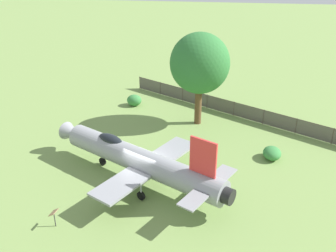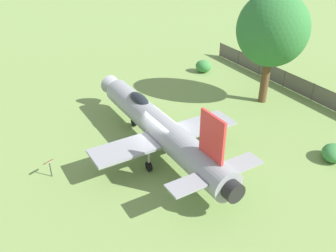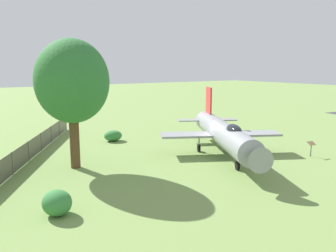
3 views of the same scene
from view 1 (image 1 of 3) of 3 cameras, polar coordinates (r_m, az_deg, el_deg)
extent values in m
plane|color=#75934C|center=(26.37, -4.10, -8.62)|extent=(200.00, 200.00, 0.00)
cylinder|color=gray|center=(25.43, -4.22, -5.40)|extent=(12.23, 7.54, 1.72)
cone|color=gray|center=(30.02, -14.52, -1.09)|extent=(2.10, 2.04, 1.46)
cylinder|color=black|center=(22.31, 9.23, -10.65)|extent=(1.01, 1.19, 1.03)
ellipsoid|color=black|center=(26.81, -8.89, -2.14)|extent=(2.37, 1.82, 0.84)
cube|color=red|center=(21.92, 5.45, -4.82)|extent=(1.66, 0.96, 2.31)
cube|color=gray|center=(23.50, -7.40, -9.08)|extent=(3.49, 4.26, 0.16)
cube|color=gray|center=(27.05, 0.63, -3.81)|extent=(3.49, 4.26, 0.16)
cube|color=gray|center=(21.46, 3.92, -11.42)|extent=(1.81, 2.11, 0.10)
cube|color=gray|center=(23.99, 8.55, -7.25)|extent=(1.81, 2.11, 0.10)
cylinder|color=#A5A8AD|center=(28.21, -10.18, -4.30)|extent=(0.12, 0.12, 1.26)
cylinder|color=black|center=(28.52, -10.08, -5.40)|extent=(0.61, 0.44, 0.60)
cylinder|color=#A5A8AD|center=(24.17, -4.23, -9.50)|extent=(0.12, 0.12, 1.26)
cylinder|color=black|center=(24.54, -4.18, -10.70)|extent=(0.61, 0.44, 0.60)
cylinder|color=#A5A8AD|center=(26.19, 0.23, -6.37)|extent=(0.12, 0.12, 1.26)
cylinder|color=black|center=(26.53, 0.23, -7.53)|extent=(0.61, 0.44, 0.60)
cylinder|color=brown|center=(34.11, 4.71, 3.78)|extent=(0.64, 0.64, 4.33)
ellipsoid|color=#2D7033|center=(32.94, 4.94, 9.64)|extent=(5.31, 4.72, 5.46)
cylinder|color=#4C4238|center=(33.76, 24.13, -1.43)|extent=(0.08, 0.08, 1.46)
cylinder|color=#4C4238|center=(34.49, 19.22, 0.01)|extent=(0.08, 0.08, 1.46)
cylinder|color=#4C4238|center=(35.48, 14.54, 1.38)|extent=(0.08, 0.08, 1.46)
cylinder|color=#4C4238|center=(36.72, 10.15, 2.66)|extent=(0.08, 0.08, 1.46)
cylinder|color=#4C4238|center=(38.17, 6.06, 3.84)|extent=(0.08, 0.08, 1.46)
cylinder|color=#4C4238|center=(39.82, 2.27, 4.90)|extent=(0.08, 0.08, 1.46)
cylinder|color=#4C4238|center=(41.64, -1.20, 5.86)|extent=(0.08, 0.08, 1.46)
cylinder|color=#4C4238|center=(43.61, -4.39, 6.72)|extent=(0.08, 0.08, 1.46)
cylinder|color=#4C4238|center=(36.46, 10.23, 3.65)|extent=(21.77, 12.53, 0.05)
cube|color=#59544C|center=(36.72, 10.15, 2.66)|extent=(21.76, 12.50, 1.41)
ellipsoid|color=#387F3D|center=(38.76, -5.24, 3.99)|extent=(1.53, 1.33, 1.18)
ellipsoid|color=#387F3D|center=(29.90, 15.80, -4.06)|extent=(1.40, 1.66, 0.98)
cylinder|color=#333333|center=(23.33, -17.10, -13.74)|extent=(0.06, 0.06, 0.90)
cube|color=olive|center=(22.98, -17.29, -12.63)|extent=(0.47, 0.65, 0.25)
camera|label=2|loc=(7.71, 45.97, 0.55)|focal=37.74mm
camera|label=3|loc=(46.82, -23.40, 13.73)|focal=37.30mm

